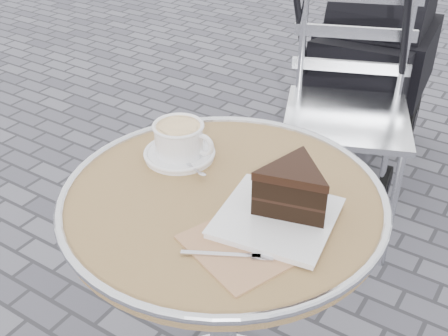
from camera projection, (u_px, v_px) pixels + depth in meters
The scene contains 5 objects.
cafe_table at pixel (223, 252), 1.31m from camera, with size 0.72×0.72×0.74m.
cappuccino_set at pixel (180, 143), 1.33m from camera, with size 0.19×0.17×0.09m.
cake_plate_set at pixel (288, 196), 1.13m from camera, with size 0.27×0.37×0.12m.
bistro_chair at pixel (350, 81), 2.04m from camera, with size 0.57×0.57×0.97m.
baby_stroller at pixel (369, 69), 2.52m from camera, with size 0.53×0.99×0.98m.
Camera 1 is at (0.54, -0.83, 1.45)m, focal length 45.00 mm.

